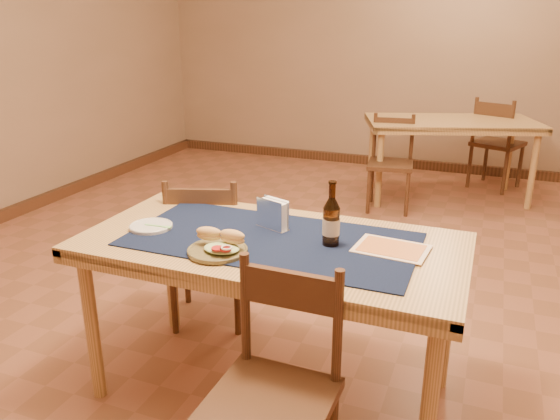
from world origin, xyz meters
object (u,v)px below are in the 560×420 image
(back_table, at_px, (451,129))
(napkin_holder, at_px, (273,215))
(chair_main_near, at_px, (275,390))
(beer_bottle, at_px, (331,222))
(sandwich_plate, at_px, (219,246))
(main_table, at_px, (271,258))
(chair_main_far, at_px, (207,248))

(back_table, bearing_deg, napkin_holder, -98.87)
(chair_main_near, bearing_deg, beer_bottle, 88.44)
(back_table, bearing_deg, sandwich_plate, -99.66)
(main_table, distance_m, beer_bottle, 0.31)
(chair_main_near, bearing_deg, chair_main_far, 128.73)
(beer_bottle, bearing_deg, napkin_holder, 164.39)
(main_table, relative_size, napkin_holder, 9.76)
(chair_main_near, relative_size, napkin_holder, 5.27)
(sandwich_plate, bearing_deg, chair_main_near, -42.54)
(sandwich_plate, height_order, napkin_holder, napkin_holder)
(chair_main_near, distance_m, napkin_holder, 0.80)
(main_table, xyz_separation_m, beer_bottle, (0.25, 0.03, 0.19))
(back_table, distance_m, sandwich_plate, 3.53)
(back_table, distance_m, napkin_holder, 3.21)
(back_table, distance_m, chair_main_far, 3.02)
(chair_main_near, height_order, beer_bottle, beer_bottle)
(chair_main_near, height_order, sandwich_plate, chair_main_near)
(chair_main_far, xyz_separation_m, beer_bottle, (0.80, -0.41, 0.40))
(chair_main_far, bearing_deg, back_table, 70.39)
(chair_main_far, bearing_deg, beer_bottle, -26.81)
(beer_bottle, distance_m, napkin_holder, 0.30)
(back_table, height_order, chair_main_far, chair_main_far)
(chair_main_far, distance_m, napkin_holder, 0.71)
(beer_bottle, relative_size, napkin_holder, 1.63)
(beer_bottle, bearing_deg, main_table, -172.82)
(chair_main_far, xyz_separation_m, sandwich_plate, (0.42, -0.64, 0.33))
(chair_main_far, height_order, chair_main_near, chair_main_far)
(sandwich_plate, bearing_deg, napkin_holder, 72.66)
(chair_main_far, relative_size, chair_main_near, 1.00)
(back_table, height_order, sandwich_plate, sandwich_plate)
(main_table, height_order, chair_main_far, chair_main_far)
(main_table, bearing_deg, napkin_holder, 109.09)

